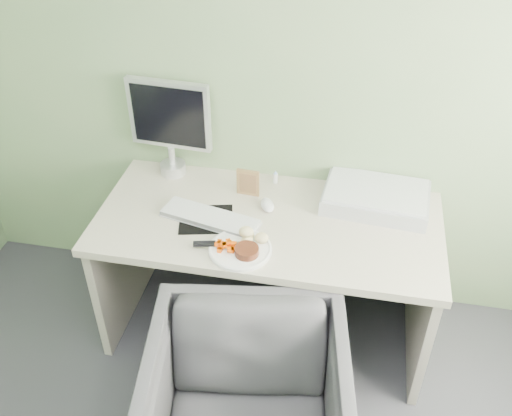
% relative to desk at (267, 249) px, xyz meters
% --- Properties ---
extents(wall_back, '(3.50, 0.00, 3.50)m').
position_rel_desk_xyz_m(wall_back, '(0.00, 0.38, 0.80)').
color(wall_back, gray).
rests_on(wall_back, floor).
extents(desk, '(1.60, 0.75, 0.73)m').
position_rel_desk_xyz_m(desk, '(0.00, 0.00, 0.00)').
color(desk, beige).
rests_on(desk, floor).
extents(plate, '(0.28, 0.28, 0.01)m').
position_rel_desk_xyz_m(plate, '(-0.08, -0.24, 0.19)').
color(plate, white).
rests_on(plate, desk).
extents(steak, '(0.13, 0.13, 0.03)m').
position_rel_desk_xyz_m(steak, '(-0.04, -0.27, 0.21)').
color(steak, black).
rests_on(steak, plate).
extents(potato_pile, '(0.13, 0.10, 0.07)m').
position_rel_desk_xyz_m(potato_pile, '(-0.05, -0.18, 0.23)').
color(potato_pile, tan).
rests_on(potato_pile, plate).
extents(carrot_heap, '(0.09, 0.08, 0.05)m').
position_rel_desk_xyz_m(carrot_heap, '(-0.14, -0.25, 0.22)').
color(carrot_heap, '#FF5505').
rests_on(carrot_heap, plate).
extents(steak_knife, '(0.25, 0.08, 0.02)m').
position_rel_desk_xyz_m(steak_knife, '(-0.20, -0.24, 0.21)').
color(steak_knife, silver).
rests_on(steak_knife, plate).
extents(mousepad, '(0.29, 0.27, 0.00)m').
position_rel_desk_xyz_m(mousepad, '(-0.28, -0.05, 0.18)').
color(mousepad, black).
rests_on(mousepad, desk).
extents(keyboard, '(0.48, 0.24, 0.02)m').
position_rel_desk_xyz_m(keyboard, '(-0.26, -0.05, 0.20)').
color(keyboard, white).
rests_on(keyboard, desk).
extents(computer_mouse, '(0.10, 0.12, 0.04)m').
position_rel_desk_xyz_m(computer_mouse, '(-0.02, 0.09, 0.20)').
color(computer_mouse, white).
rests_on(computer_mouse, desk).
extents(photo_frame, '(0.11, 0.02, 0.14)m').
position_rel_desk_xyz_m(photo_frame, '(-0.13, 0.18, 0.25)').
color(photo_frame, '#9E714A').
rests_on(photo_frame, desk).
extents(eyedrop_bottle, '(0.02, 0.02, 0.07)m').
position_rel_desk_xyz_m(eyedrop_bottle, '(-0.02, 0.31, 0.22)').
color(eyedrop_bottle, white).
rests_on(eyedrop_bottle, desk).
extents(scanner, '(0.52, 0.37, 0.08)m').
position_rel_desk_xyz_m(scanner, '(0.48, 0.22, 0.22)').
color(scanner, '#B3B6BA').
rests_on(scanner, desk).
extents(monitor, '(0.42, 0.13, 0.50)m').
position_rel_desk_xyz_m(monitor, '(-0.55, 0.31, 0.46)').
color(monitor, silver).
rests_on(monitor, desk).
extents(desk_chair, '(0.87, 0.89, 0.71)m').
position_rel_desk_xyz_m(desk_chair, '(0.06, -0.78, -0.19)').
color(desk_chair, '#323236').
rests_on(desk_chair, floor).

